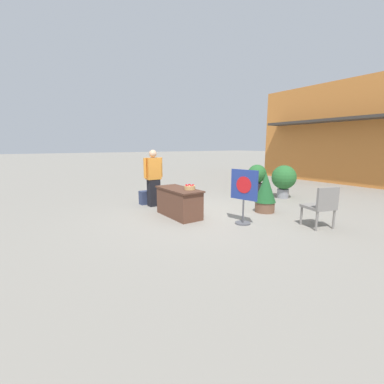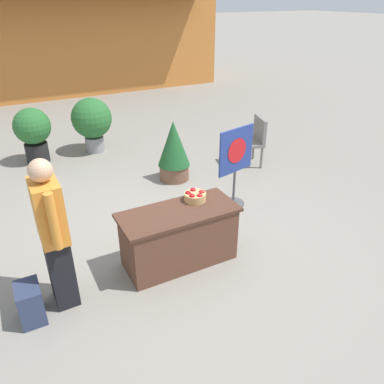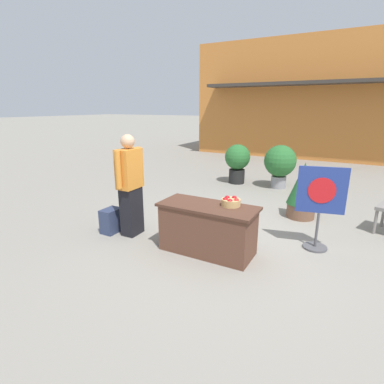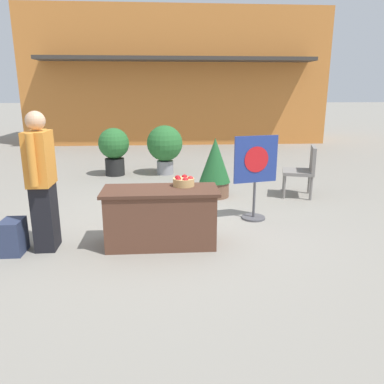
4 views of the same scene
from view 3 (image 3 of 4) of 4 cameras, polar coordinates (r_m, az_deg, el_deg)
name	(u,v)px [view 3 (image 3 of 4)]	position (r m, az deg, el deg)	size (l,w,h in m)	color
ground_plane	(234,240)	(5.03, 7.99, -8.98)	(120.00, 120.00, 0.00)	gray
storefront_building	(331,100)	(14.65, 24.93, 15.64)	(10.89, 4.40, 4.75)	#C67533
display_table	(208,229)	(4.46, 2.99, -6.97)	(1.44, 0.63, 0.73)	brown
apple_basket	(231,202)	(4.32, 7.41, -1.85)	(0.27, 0.27, 0.13)	tan
person_visitor	(130,185)	(5.03, -11.70, 1.32)	(0.27, 0.61, 1.69)	black
backpack	(111,221)	(5.37, -15.13, -5.29)	(0.24, 0.34, 0.42)	#2D3856
poster_board	(320,204)	(4.82, 23.21, -2.03)	(0.68, 0.36, 1.28)	#4C4C51
potted_plant_far_right	(303,190)	(6.15, 20.35, 0.41)	(0.57, 0.57, 1.09)	brown
potted_plant_far_left	(237,160)	(8.53, 8.63, 5.95)	(0.70, 0.70, 1.10)	black
potted_plant_near_left	(280,162)	(8.24, 16.42, 5.41)	(0.83, 0.83, 1.15)	gray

